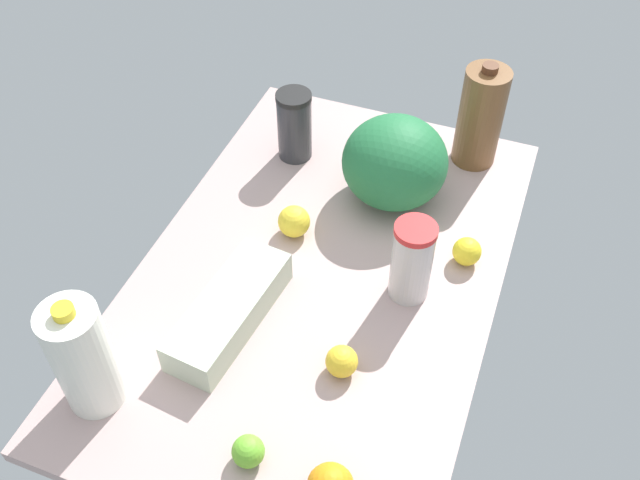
{
  "coord_description": "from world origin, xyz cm",
  "views": [
    {
      "loc": [
        -95.15,
        -36.13,
        120.94
      ],
      "look_at": [
        0.0,
        0.0,
        13.0
      ],
      "focal_mm": 40.0,
      "sensor_mm": 36.0,
      "label": 1
    }
  ],
  "objects_px": {
    "egg_carton": "(229,311)",
    "lime_by_jug": "(248,451)",
    "shaker_bottle": "(294,125)",
    "lemon_far_back": "(467,251)",
    "chocolate_milk_jug": "(480,117)",
    "milk_jug": "(83,357)",
    "lemon_near_front": "(342,361)",
    "watermelon": "(395,162)",
    "lemon_beside_bowl": "(294,221)",
    "tumbler_cup": "(412,261)"
  },
  "relations": [
    {
      "from": "egg_carton",
      "to": "lime_by_jug",
      "type": "bearing_deg",
      "value": -142.19
    },
    {
      "from": "shaker_bottle",
      "to": "lemon_far_back",
      "type": "height_order",
      "value": "shaker_bottle"
    },
    {
      "from": "chocolate_milk_jug",
      "to": "lemon_far_back",
      "type": "relative_size",
      "value": 4.33
    },
    {
      "from": "milk_jug",
      "to": "lemon_near_front",
      "type": "bearing_deg",
      "value": -62.51
    },
    {
      "from": "lemon_near_front",
      "to": "lemon_far_back",
      "type": "xyz_separation_m",
      "value": [
        0.37,
        -0.16,
        0.0
      ]
    },
    {
      "from": "egg_carton",
      "to": "lime_by_jug",
      "type": "relative_size",
      "value": 5.54
    },
    {
      "from": "egg_carton",
      "to": "shaker_bottle",
      "type": "relative_size",
      "value": 1.77
    },
    {
      "from": "lemon_near_front",
      "to": "lime_by_jug",
      "type": "bearing_deg",
      "value": 158.62
    },
    {
      "from": "watermelon",
      "to": "egg_carton",
      "type": "bearing_deg",
      "value": 157.51
    },
    {
      "from": "lemon_near_front",
      "to": "lime_by_jug",
      "type": "distance_m",
      "value": 0.25
    },
    {
      "from": "watermelon",
      "to": "shaker_bottle",
      "type": "distance_m",
      "value": 0.28
    },
    {
      "from": "watermelon",
      "to": "chocolate_milk_jug",
      "type": "xyz_separation_m",
      "value": [
        0.21,
        -0.15,
        0.02
      ]
    },
    {
      "from": "milk_jug",
      "to": "shaker_bottle",
      "type": "distance_m",
      "value": 0.79
    },
    {
      "from": "shaker_bottle",
      "to": "lemon_far_back",
      "type": "bearing_deg",
      "value": -112.93
    },
    {
      "from": "chocolate_milk_jug",
      "to": "lime_by_jug",
      "type": "height_order",
      "value": "chocolate_milk_jug"
    },
    {
      "from": "lemon_near_front",
      "to": "lime_by_jug",
      "type": "relative_size",
      "value": 1.08
    },
    {
      "from": "lemon_beside_bowl",
      "to": "lemon_near_front",
      "type": "bearing_deg",
      "value": -144.11
    },
    {
      "from": "watermelon",
      "to": "lemon_far_back",
      "type": "relative_size",
      "value": 3.88
    },
    {
      "from": "tumbler_cup",
      "to": "lemon_near_front",
      "type": "relative_size",
      "value": 3.05
    },
    {
      "from": "chocolate_milk_jug",
      "to": "lime_by_jug",
      "type": "xyz_separation_m",
      "value": [
        -0.95,
        0.19,
        -0.1
      ]
    },
    {
      "from": "shaker_bottle",
      "to": "lemon_beside_bowl",
      "type": "xyz_separation_m",
      "value": [
        -0.26,
        -0.1,
        -0.06
      ]
    },
    {
      "from": "watermelon",
      "to": "lemon_far_back",
      "type": "bearing_deg",
      "value": -124.16
    },
    {
      "from": "egg_carton",
      "to": "watermelon",
      "type": "relative_size",
      "value": 1.32
    },
    {
      "from": "lemon_near_front",
      "to": "lemon_far_back",
      "type": "relative_size",
      "value": 1.0
    },
    {
      "from": "milk_jug",
      "to": "lime_by_jug",
      "type": "height_order",
      "value": "milk_jug"
    },
    {
      "from": "tumbler_cup",
      "to": "chocolate_milk_jug",
      "type": "xyz_separation_m",
      "value": [
        0.48,
        -0.03,
        0.03
      ]
    },
    {
      "from": "tumbler_cup",
      "to": "lemon_beside_bowl",
      "type": "distance_m",
      "value": 0.31
    },
    {
      "from": "watermelon",
      "to": "lime_by_jug",
      "type": "relative_size",
      "value": 4.19
    },
    {
      "from": "tumbler_cup",
      "to": "lemon_near_front",
      "type": "distance_m",
      "value": 0.25
    },
    {
      "from": "chocolate_milk_jug",
      "to": "lime_by_jug",
      "type": "bearing_deg",
      "value": 168.73
    },
    {
      "from": "watermelon",
      "to": "lemon_near_front",
      "type": "bearing_deg",
      "value": -174.06
    },
    {
      "from": "watermelon",
      "to": "chocolate_milk_jug",
      "type": "distance_m",
      "value": 0.26
    },
    {
      "from": "tumbler_cup",
      "to": "lemon_far_back",
      "type": "relative_size",
      "value": 3.05
    },
    {
      "from": "chocolate_milk_jug",
      "to": "milk_jug",
      "type": "bearing_deg",
      "value": 151.35
    },
    {
      "from": "egg_carton",
      "to": "tumbler_cup",
      "type": "relative_size",
      "value": 1.68
    },
    {
      "from": "lime_by_jug",
      "to": "lemon_beside_bowl",
      "type": "bearing_deg",
      "value": 14.03
    },
    {
      "from": "egg_carton",
      "to": "shaker_bottle",
      "type": "xyz_separation_m",
      "value": [
        0.54,
        0.08,
        0.06
      ]
    },
    {
      "from": "shaker_bottle",
      "to": "lemon_near_front",
      "type": "bearing_deg",
      "value": -150.07
    },
    {
      "from": "chocolate_milk_jug",
      "to": "lemon_beside_bowl",
      "type": "relative_size",
      "value": 3.73
    },
    {
      "from": "watermelon",
      "to": "chocolate_milk_jug",
      "type": "bearing_deg",
      "value": -36.01
    },
    {
      "from": "lemon_near_front",
      "to": "lemon_far_back",
      "type": "height_order",
      "value": "same"
    },
    {
      "from": "chocolate_milk_jug",
      "to": "lemon_near_front",
      "type": "height_order",
      "value": "chocolate_milk_jug"
    },
    {
      "from": "lemon_near_front",
      "to": "chocolate_milk_jug",
      "type": "bearing_deg",
      "value": -7.84
    },
    {
      "from": "egg_carton",
      "to": "lemon_far_back",
      "type": "height_order",
      "value": "egg_carton"
    },
    {
      "from": "lime_by_jug",
      "to": "watermelon",
      "type": "bearing_deg",
      "value": -2.88
    },
    {
      "from": "tumbler_cup",
      "to": "lime_by_jug",
      "type": "relative_size",
      "value": 3.3
    },
    {
      "from": "milk_jug",
      "to": "lemon_far_back",
      "type": "relative_size",
      "value": 4.18
    },
    {
      "from": "egg_carton",
      "to": "lemon_near_front",
      "type": "xyz_separation_m",
      "value": [
        -0.03,
        -0.25,
        -0.01
      ]
    },
    {
      "from": "egg_carton",
      "to": "lemon_near_front",
      "type": "height_order",
      "value": "egg_carton"
    },
    {
      "from": "lemon_beside_bowl",
      "to": "lime_by_jug",
      "type": "relative_size",
      "value": 1.25
    }
  ]
}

